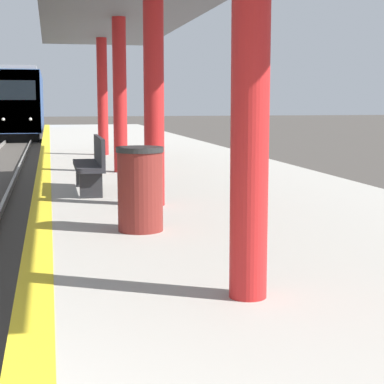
% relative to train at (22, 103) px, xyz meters
% --- Properties ---
extents(train, '(2.72, 16.87, 4.44)m').
position_rel_train_xyz_m(train, '(0.00, 0.00, 0.00)').
color(train, black).
rests_on(train, ground).
extents(station_canopy, '(3.21, 18.10, 3.43)m').
position_rel_train_xyz_m(station_canopy, '(3.27, -34.86, 1.83)').
color(station_canopy, red).
rests_on(station_canopy, platform_right).
extents(trash_bin, '(0.55, 0.55, 0.98)m').
position_rel_train_xyz_m(trash_bin, '(2.81, -38.91, -0.86)').
color(trash_bin, maroon).
rests_on(trash_bin, platform_right).
extents(bench, '(0.44, 1.72, 0.92)m').
position_rel_train_xyz_m(bench, '(2.48, -35.53, -0.86)').
color(bench, '#28282D').
rests_on(bench, platform_right).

